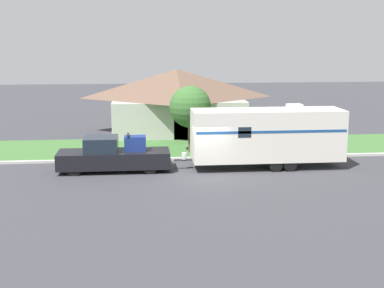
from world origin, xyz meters
TOP-DOWN VIEW (x-y plane):
  - ground_plane at (0.00, 0.00)m, footprint 120.00×120.00m
  - curb_strip at (0.00, 3.75)m, footprint 80.00×0.30m
  - lawn_strip at (0.00, 7.40)m, footprint 80.00×7.00m
  - house_across_street at (-0.45, 13.92)m, footprint 10.48×8.37m
  - pickup_truck at (-4.83, 1.43)m, footprint 6.11×2.02m
  - travel_trailer at (3.63, 1.43)m, footprint 9.32×2.37m
  - mailbox at (0.56, 4.62)m, footprint 0.48×0.20m
  - tree_in_yard at (-0.21, 5.81)m, footprint 2.60×2.60m

SIDE VIEW (x-z plane):
  - ground_plane at x=0.00m, z-range 0.00..0.00m
  - lawn_strip at x=0.00m, z-range 0.00..0.03m
  - curb_strip at x=0.00m, z-range 0.00..0.14m
  - pickup_truck at x=-4.83m, z-range -0.17..1.85m
  - mailbox at x=0.56m, z-range 0.35..1.66m
  - travel_trailer at x=3.63m, z-range 0.08..3.60m
  - house_across_street at x=-0.45m, z-range 0.09..4.89m
  - tree_in_yard at x=-0.21m, z-range 0.79..4.99m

